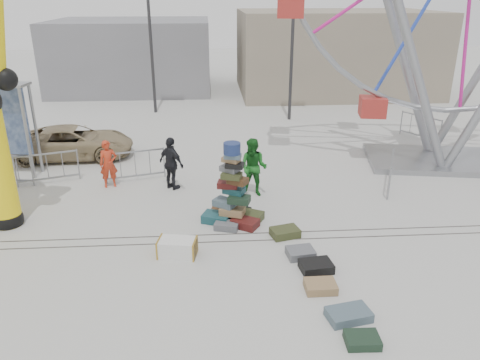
{
  "coord_description": "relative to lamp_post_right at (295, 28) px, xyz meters",
  "views": [
    {
      "loc": [
        -1.14,
        -10.21,
        6.15
      ],
      "look_at": [
        -0.31,
        1.73,
        1.29
      ],
      "focal_mm": 35.0,
      "sensor_mm": 36.0,
      "label": 1
    }
  ],
  "objects": [
    {
      "name": "ground",
      "position": [
        -3.09,
        -13.0,
        -4.48
      ],
      "size": [
        90.0,
        90.0,
        0.0
      ],
      "primitive_type": "plane",
      "color": "#9E9E99",
      "rests_on": "ground"
    },
    {
      "name": "track_line_near",
      "position": [
        -3.09,
        -12.4,
        -4.48
      ],
      "size": [
        40.0,
        0.04,
        0.01
      ],
      "primitive_type": "cube",
      "color": "#47443F",
      "rests_on": "ground"
    },
    {
      "name": "track_line_far",
      "position": [
        -3.09,
        -12.0,
        -4.48
      ],
      "size": [
        40.0,
        0.04,
        0.01
      ],
      "primitive_type": "cube",
      "color": "#47443F",
      "rests_on": "ground"
    },
    {
      "name": "building_right",
      "position": [
        3.91,
        7.0,
        -1.98
      ],
      "size": [
        12.0,
        8.0,
        5.0
      ],
      "primitive_type": "cube",
      "color": "gray",
      "rests_on": "ground"
    },
    {
      "name": "building_left",
      "position": [
        -9.09,
        9.0,
        -2.28
      ],
      "size": [
        10.0,
        8.0,
        4.4
      ],
      "primitive_type": "cube",
      "color": "gray",
      "rests_on": "ground"
    },
    {
      "name": "lamp_post_right",
      "position": [
        0.0,
        0.0,
        0.0
      ],
      "size": [
        1.41,
        0.25,
        8.0
      ],
      "color": "#2D2D30",
      "rests_on": "ground"
    },
    {
      "name": "lamp_post_left",
      "position": [
        -7.0,
        2.0,
        0.0
      ],
      "size": [
        1.41,
        0.25,
        8.0
      ],
      "color": "#2D2D30",
      "rests_on": "ground"
    },
    {
      "name": "suitcase_tower",
      "position": [
        -3.62,
        -11.24,
        -3.82
      ],
      "size": [
        1.87,
        1.55,
        2.37
      ],
      "rotation": [
        0.0,
        0.0,
        -0.43
      ],
      "color": "#1C4D54",
      "rests_on": "ground"
    },
    {
      "name": "steamer_trunk",
      "position": [
        -5.09,
        -13.0,
        -4.26
      ],
      "size": [
        1.02,
        0.7,
        0.44
      ],
      "primitive_type": "cube",
      "rotation": [
        0.0,
        0.0,
        -0.17
      ],
      "color": "silver",
      "rests_on": "ground"
    },
    {
      "name": "row_case_0",
      "position": [
        -2.26,
        -12.21,
        -4.37
      ],
      "size": [
        0.85,
        0.69,
        0.23
      ],
      "primitive_type": "cube",
      "rotation": [
        0.0,
        0.0,
        0.26
      ],
      "color": "#3C4321",
      "rests_on": "ground"
    },
    {
      "name": "row_case_1",
      "position": [
        -2.04,
        -13.27,
        -4.38
      ],
      "size": [
        0.73,
        0.61,
        0.21
      ],
      "primitive_type": "cube",
      "rotation": [
        0.0,
        0.0,
        0.13
      ],
      "color": "slate",
      "rests_on": "ground"
    },
    {
      "name": "row_case_2",
      "position": [
        -1.78,
        -13.91,
        -4.37
      ],
      "size": [
        0.81,
        0.65,
        0.22
      ],
      "primitive_type": "cube",
      "rotation": [
        0.0,
        0.0,
        0.13
      ],
      "color": "black",
      "rests_on": "ground"
    },
    {
      "name": "row_case_3",
      "position": [
        -1.86,
        -14.69,
        -4.38
      ],
      "size": [
        0.69,
        0.53,
        0.19
      ],
      "primitive_type": "cube",
      "rotation": [
        0.0,
        0.0,
        0.01
      ],
      "color": "#9A784E",
      "rests_on": "ground"
    },
    {
      "name": "row_case_4",
      "position": [
        -1.52,
        -15.69,
        -4.38
      ],
      "size": [
        0.96,
        0.7,
        0.2
      ],
      "primitive_type": "cube",
      "rotation": [
        0.0,
        0.0,
        0.2
      ],
      "color": "slate",
      "rests_on": "ground"
    },
    {
      "name": "row_case_5",
      "position": [
        -1.47,
        -16.42,
        -4.39
      ],
      "size": [
        0.66,
        0.5,
        0.18
      ],
      "primitive_type": "cube",
      "rotation": [
        0.0,
        0.0,
        -0.04
      ],
      "color": "#1C3222",
      "rests_on": "ground"
    },
    {
      "name": "barricade_dummy_a",
      "position": [
        -11.18,
        -7.97,
        -3.93
      ],
      "size": [
        1.99,
        0.42,
        1.1
      ],
      "primitive_type": null,
      "rotation": [
        0.0,
        0.0,
        -0.16
      ],
      "color": "gray",
      "rests_on": "ground"
    },
    {
      "name": "barricade_dummy_b",
      "position": [
        -9.75,
        -7.92,
        -3.93
      ],
      "size": [
        1.93,
        0.72,
        1.1
      ],
      "primitive_type": null,
      "rotation": [
        0.0,
        0.0,
        0.32
      ],
      "color": "gray",
      "rests_on": "ground"
    },
    {
      "name": "barricade_dummy_c",
      "position": [
        -6.79,
        -7.89,
        -3.93
      ],
      "size": [
        1.95,
        0.63,
        1.1
      ],
      "primitive_type": null,
      "rotation": [
        0.0,
        0.0,
        0.27
      ],
      "color": "gray",
      "rests_on": "ground"
    },
    {
      "name": "barricade_wheel_front",
      "position": [
        1.75,
        -9.17,
        -3.93
      ],
      "size": [
        0.87,
        1.88,
        1.1
      ],
      "primitive_type": null,
      "rotation": [
        0.0,
        0.0,
        1.17
      ],
      "color": "gray",
      "rests_on": "ground"
    },
    {
      "name": "barricade_wheel_back",
      "position": [
        5.08,
        -3.84,
        -3.93
      ],
      "size": [
        1.12,
        1.76,
        1.1
      ],
      "primitive_type": null,
      "rotation": [
        0.0,
        0.0,
        -1.03
      ],
      "color": "gray",
      "rests_on": "ground"
    },
    {
      "name": "pedestrian_red",
      "position": [
        -7.59,
        -8.38,
        -3.68
      ],
      "size": [
        0.67,
        0.54,
        1.61
      ],
      "primitive_type": "imported",
      "rotation": [
        0.0,
        0.0,
        0.29
      ],
      "color": "#B8321A",
      "rests_on": "ground"
    },
    {
      "name": "pedestrian_green",
      "position": [
        -2.85,
        -9.39,
        -3.54
      ],
      "size": [
        1.12,
        1.02,
        1.88
      ],
      "primitive_type": "imported",
      "rotation": [
        0.0,
        0.0,
        -0.42
      ],
      "color": "#175C1B",
      "rests_on": "ground"
    },
    {
      "name": "pedestrian_black",
      "position": [
        -5.48,
        -8.72,
        -3.59
      ],
      "size": [
        1.06,
        1.02,
        1.78
      ],
      "primitive_type": "imported",
      "rotation": [
        0.0,
        0.0,
        2.4
      ],
      "color": "black",
      "rests_on": "ground"
    },
    {
      "name": "parked_suv",
      "position": [
        -9.54,
        -5.27,
        -3.85
      ],
      "size": [
        4.64,
        2.34,
        1.26
      ],
      "primitive_type": "imported",
      "rotation": [
        0.0,
        0.0,
        1.63
      ],
      "color": "#988562",
      "rests_on": "ground"
    }
  ]
}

